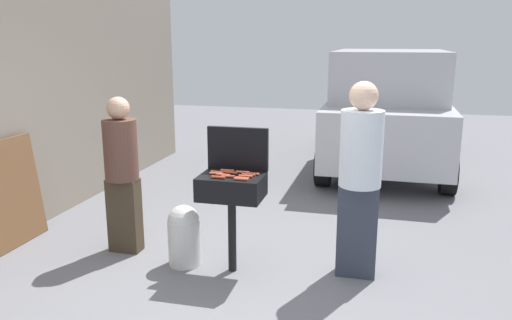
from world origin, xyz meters
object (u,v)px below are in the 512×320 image
Objects in this scene: hot_dog_11 at (241,179)px; leaning_board at (11,193)px; hot_dog_3 at (216,174)px; person_right at (360,174)px; hot_dog_2 at (228,176)px; person_left at (122,170)px; hot_dog_0 at (217,172)px; hot_dog_7 at (243,172)px; hot_dog_4 at (248,175)px; hot_dog_12 at (242,178)px; propane_tank at (184,234)px; hot_dog_1 at (218,177)px; hot_dog_8 at (231,173)px; hot_dog_10 at (245,176)px; bbq_grill at (232,190)px; parked_minivan at (387,109)px; hot_dog_9 at (252,174)px; hot_dog_6 at (223,175)px; hot_dog_5 at (227,171)px.

leaning_board is (-2.63, 0.19, -0.39)m from hot_dog_11.
person_right is (1.32, 0.22, 0.03)m from hot_dog_3.
leaning_board is at bearing 176.96° from hot_dog_2.
hot_dog_0 is at bearing -15.32° from person_left.
hot_dog_11 is (0.05, -0.24, 0.00)m from hot_dog_7.
hot_dog_4 is 1.03m from person_right.
hot_dog_11 is 0.04m from hot_dog_12.
propane_tank is (-0.59, -0.07, -0.65)m from hot_dog_7.
hot_dog_1 is at bearing -62.29° from hot_dog_3.
hot_dog_3 is at bearing -149.69° from hot_dog_8.
leaning_board is (-2.65, 0.09, -0.39)m from hot_dog_10.
hot_dog_4 is (0.17, 0.10, 0.00)m from hot_dog_2.
bbq_grill is 7.39× the size of hot_dog_12.
hot_dog_11 is (0.28, -0.13, 0.00)m from hot_dog_3.
hot_dog_1 is at bearing -121.57° from bbq_grill.
parked_minivan reaches higher than hot_dog_0.
hot_dog_9 is at bearing 75.48° from parked_minivan.
hot_dog_7 and hot_dog_9 have the same top height.
hot_dog_9 is at bearing 73.08° from hot_dog_12.
hot_dog_6 is at bearing 162.32° from hot_dog_12.
hot_dog_2 is 1.00× the size of hot_dog_5.
parked_minivan is at bearing 72.62° from hot_dog_1.
parked_minivan reaches higher than hot_dog_12.
person_right reaches higher than hot_dog_4.
hot_dog_10 is (-0.01, -0.06, 0.00)m from hot_dog_4.
hot_dog_9 and hot_dog_12 have the same top height.
hot_dog_10 is at bearing -5.48° from propane_tank.
hot_dog_8 is at bearing -179.61° from hot_dog_9.
hot_dog_2 and hot_dog_4 have the same top height.
person_left reaches higher than hot_dog_11.
person_left is (-1.40, 0.18, -0.08)m from hot_dog_4.
propane_tank is at bearing 1.65° from person_right.
hot_dog_3 and hot_dog_12 have the same top height.
hot_dog_0 is 1.33m from person_right.
hot_dog_2 is 0.21× the size of propane_tank.
leaning_board reaches higher than propane_tank.
person_left reaches higher than hot_dog_8.
person_right reaches higher than hot_dog_11.
hot_dog_2 is 1.00× the size of hot_dog_3.
hot_dog_8 is 2.51m from leaning_board.
parked_minivan reaches higher than hot_dog_1.
person_left is at bearing 175.74° from hot_dog_7.
leaning_board reaches higher than hot_dog_12.
parked_minivan reaches higher than hot_dog_6.
hot_dog_11 is (0.14, -0.06, 0.00)m from hot_dog_2.
leaning_board is at bearing 177.77° from hot_dog_6.
bbq_grill is 0.52× the size of person_right.
hot_dog_3 is 0.11× the size of leaning_board.
hot_dog_10 reaches higher than propane_tank.
hot_dog_3 is 0.75m from propane_tank.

